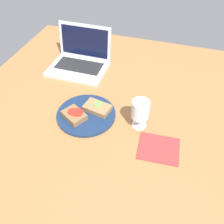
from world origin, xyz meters
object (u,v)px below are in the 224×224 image
plate (86,114)px  laptop (80,60)px  napkin (159,148)px  sandwich_with_tomato (74,115)px  sandwich_with_cucumber (97,108)px  wine_glass (140,111)px

plate → laptop: bearing=116.3°
napkin → sandwich_with_tomato: bearing=172.6°
sandwich_with_cucumber → wine_glass: size_ratio=0.96×
wine_glass → napkin: wine_glass is taller
wine_glass → laptop: bearing=140.4°
sandwich_with_tomato → wine_glass: (27.38, 4.96, 5.89)cm
wine_glass → napkin: (10.26, -9.88, -8.39)cm
plate → sandwich_with_cucumber: 5.78cm
sandwich_with_cucumber → wine_glass: 20.74cm
sandwich_with_tomato → laptop: 41.14cm
sandwich_with_cucumber → napkin: bearing=-22.7°
sandwich_with_cucumber → napkin: size_ratio=0.80×
plate → laptop: laptop is taller
sandwich_with_tomato → laptop: laptop is taller
laptop → sandwich_with_tomato: bearing=-70.8°
sandwich_with_cucumber → sandwich_with_tomato: (-7.75, -7.60, 0.25)cm
sandwich_with_tomato → sandwich_with_cucumber: bearing=44.5°
wine_glass → napkin: bearing=-43.9°
sandwich_with_cucumber → napkin: (29.89, -12.52, -2.25)cm
laptop → napkin: bearing=-40.5°
plate → sandwich_with_tomato: size_ratio=2.13×
laptop → wine_glass: bearing=-39.6°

